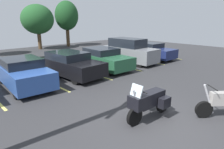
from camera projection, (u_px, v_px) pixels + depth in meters
The scene contains 10 objects.
ground at pixel (159, 125), 6.60m from camera, with size 44.00×44.00×0.10m, color #2D2D30.
motorcycle_touring at pixel (148, 101), 6.71m from camera, with size 2.18×0.97×1.40m.
parking_stripes at pixel (46, 81), 11.08m from camera, with size 22.88×4.89×0.01m.
car_blue at pixel (24, 73), 10.03m from camera, with size 2.14×4.34×1.48m.
car_black at pixel (70, 64), 12.00m from camera, with size 2.18×4.70×1.47m.
car_green at pixel (103, 59), 13.72m from camera, with size 2.21×4.62×1.46m.
car_grey at pixel (129, 51), 15.71m from camera, with size 1.76×4.62×1.94m.
car_navy at pixel (151, 51), 17.28m from camera, with size 2.02×4.34×1.41m.
tree_center_right at pixel (37, 19), 22.23m from camera, with size 3.63×3.63×5.07m.
tree_center at pixel (67, 16), 24.62m from camera, with size 2.92×2.92×5.67m.
Camera 1 is at (-5.25, -3.12, 3.38)m, focal length 31.30 mm.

